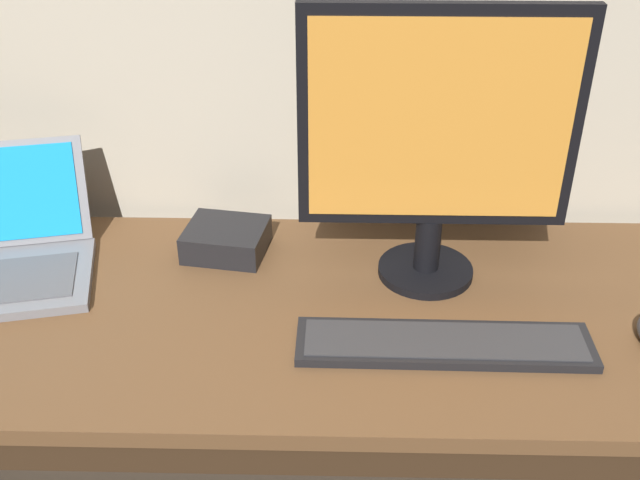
# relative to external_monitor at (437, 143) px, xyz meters

# --- Properties ---
(desk) EXTENTS (1.74, 0.63, 0.73)m
(desk) POSITION_rel_external_monitor_xyz_m (-0.33, -0.11, -0.46)
(desk) COLOR brown
(desk) RESTS_ON ground
(external_monitor) EXTENTS (0.48, 0.18, 0.51)m
(external_monitor) POSITION_rel_external_monitor_xyz_m (0.00, 0.00, 0.00)
(external_monitor) COLOR black
(external_monitor) RESTS_ON desk
(wired_keyboard) EXTENTS (0.49, 0.12, 0.02)m
(wired_keyboard) POSITION_rel_external_monitor_xyz_m (0.01, -0.21, -0.27)
(wired_keyboard) COLOR black
(wired_keyboard) RESTS_ON desk
(external_drive_box) EXTENTS (0.17, 0.16, 0.06)m
(external_drive_box) POSITION_rel_external_monitor_xyz_m (-0.39, 0.08, -0.25)
(external_drive_box) COLOR black
(external_drive_box) RESTS_ON desk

